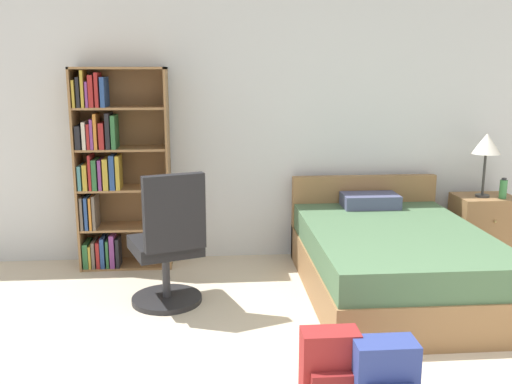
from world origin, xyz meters
TOP-DOWN VIEW (x-y plane):
  - wall_back at (0.00, 3.23)m, footprint 9.00×0.06m
  - bookshelf at (-1.71, 3.01)m, footprint 0.81×0.33m
  - bed at (0.60, 2.19)m, footprint 1.36×1.96m
  - office_chair at (-1.16, 2.04)m, footprint 0.62×0.68m
  - nightstand at (1.69, 2.89)m, footprint 0.53×0.44m
  - table_lamp at (1.64, 2.86)m, footprint 0.25×0.25m
  - water_bottle at (1.80, 2.78)m, footprint 0.07×0.07m
  - backpack_blue at (0.06, 0.61)m, footprint 0.33×0.25m
  - backpack_red at (-0.21, 0.73)m, footprint 0.31×0.22m

SIDE VIEW (x-z plane):
  - backpack_blue at x=0.06m, z-range -0.01..0.37m
  - backpack_red at x=-0.21m, z-range -0.01..0.38m
  - bed at x=0.60m, z-range -0.12..0.67m
  - nightstand at x=1.69m, z-range 0.00..0.62m
  - office_chair at x=-1.16m, z-range -0.06..0.99m
  - water_bottle at x=1.80m, z-range 0.61..0.80m
  - bookshelf at x=-1.71m, z-range 0.01..1.79m
  - table_lamp at x=1.64m, z-range 0.80..1.38m
  - wall_back at x=0.00m, z-range 0.00..2.60m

